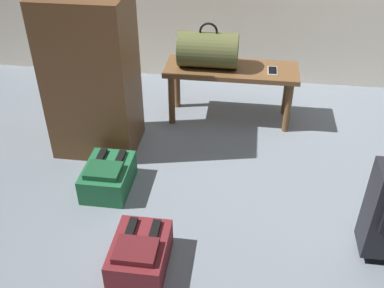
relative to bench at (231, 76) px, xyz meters
The scene contains 7 objects.
ground_plane 1.02m from the bench, 62.24° to the right, with size 6.60×6.60×0.00m, color slate.
bench is the anchor object (origin of this frame).
duffel_bag_olive 0.27m from the bench, behind, with size 0.44×0.26×0.34m.
cell_phone 0.31m from the bench, ahead, with size 0.07×0.14×0.01m.
backpack_maroon 1.64m from the bench, 102.83° to the right, with size 0.28×0.38×0.21m.
backpack_green 1.23m from the bench, 125.92° to the right, with size 0.28×0.38×0.21m.
side_cabinet 1.05m from the bench, 151.26° to the right, with size 0.56×0.44×1.10m.
Camera 1 is at (-0.32, -2.26, 1.88)m, focal length 41.97 mm.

